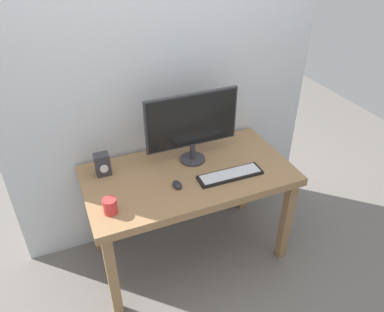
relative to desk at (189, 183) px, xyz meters
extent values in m
plane|color=slate|center=(0.00, 0.00, -0.65)|extent=(6.00, 6.00, 0.00)
cube|color=silver|center=(0.00, 0.40, 0.85)|extent=(2.22, 0.04, 3.00)
cube|color=#936D47|center=(0.00, 0.00, 0.06)|extent=(1.34, 0.71, 0.05)
cube|color=#936D47|center=(-0.61, -0.30, -0.31)|extent=(0.06, 0.06, 0.68)
cube|color=#936D47|center=(0.61, -0.30, -0.31)|extent=(0.06, 0.06, 0.68)
cube|color=#936D47|center=(-0.61, 0.30, -0.31)|extent=(0.06, 0.06, 0.68)
cube|color=#936D47|center=(0.61, 0.30, -0.31)|extent=(0.06, 0.06, 0.68)
cylinder|color=#333338|center=(0.08, 0.12, 0.09)|extent=(0.17, 0.17, 0.02)
cylinder|color=#333338|center=(0.08, 0.12, 0.16)|extent=(0.04, 0.04, 0.11)
cube|color=#333338|center=(0.08, 0.13, 0.39)|extent=(0.62, 0.02, 0.37)
cube|color=black|center=(0.08, 0.12, 0.39)|extent=(0.60, 0.01, 0.34)
cube|color=black|center=(0.23, -0.14, 0.10)|extent=(0.43, 0.13, 0.02)
cube|color=silver|center=(0.23, -0.14, 0.11)|extent=(0.39, 0.11, 0.00)
ellipsoid|color=#232328|center=(-0.12, -0.11, 0.10)|extent=(0.06, 0.09, 0.03)
cube|color=#333338|center=(-0.51, 0.20, 0.16)|extent=(0.09, 0.07, 0.15)
cylinder|color=silver|center=(-0.51, 0.15, 0.15)|extent=(0.05, 0.01, 0.05)
cylinder|color=red|center=(-0.55, -0.19, 0.13)|extent=(0.08, 0.08, 0.09)
camera|label=1|loc=(-0.73, -1.81, 1.51)|focal=34.81mm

